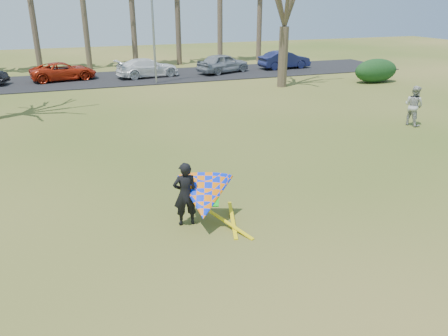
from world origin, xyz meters
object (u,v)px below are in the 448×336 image
object	(u,v)px
car_5	(284,60)
pedestrian_a	(414,106)
streetlight	(155,18)
car_4	(223,63)
car_3	(148,68)
car_2	(63,71)
kite_flyer	(202,197)

from	to	relation	value
car_5	pedestrian_a	world-z (taller)	pedestrian_a
streetlight	car_5	distance (m)	12.63
car_4	car_5	bearing A→B (deg)	-107.66
car_4	pedestrian_a	distance (m)	18.05
car_3	car_4	distance (m)	6.13
car_2	car_4	bearing A→B (deg)	-103.28
streetlight	pedestrian_a	world-z (taller)	streetlight
kite_flyer	car_3	bearing A→B (deg)	82.93
pedestrian_a	car_2	bearing A→B (deg)	25.39
car_3	pedestrian_a	xyz separation A→B (m)	(9.48, -17.78, 0.20)
car_5	car_2	bearing A→B (deg)	85.31
car_3	car_5	size ratio (longest dim) A/B	1.08
car_2	kite_flyer	world-z (taller)	kite_flyer
streetlight	kite_flyer	size ratio (longest dim) A/B	3.35
streetlight	car_4	world-z (taller)	streetlight
car_3	pedestrian_a	world-z (taller)	pedestrian_a
car_3	car_4	size ratio (longest dim) A/B	1.06
car_2	streetlight	bearing A→B (deg)	-128.56
car_5	pedestrian_a	bearing A→B (deg)	168.83
kite_flyer	car_5	bearing A→B (deg)	58.56
car_3	streetlight	bearing A→B (deg)	175.36
car_5	car_4	bearing A→B (deg)	90.52
streetlight	car_4	size ratio (longest dim) A/B	1.77
car_5	kite_flyer	size ratio (longest dim) A/B	1.86
car_4	kite_flyer	world-z (taller)	kite_flyer
car_4	pedestrian_a	bearing A→B (deg)	168.92
car_2	kite_flyer	distance (m)	24.86
car_2	car_3	xyz separation A→B (m)	(6.13, -0.71, 0.05)
car_5	pedestrian_a	size ratio (longest dim) A/B	2.33
car_5	pedestrian_a	xyz separation A→B (m)	(-2.41, -18.15, 0.16)
car_5	kite_flyer	distance (m)	28.50
car_2	kite_flyer	xyz separation A→B (m)	(3.15, -24.66, 0.14)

